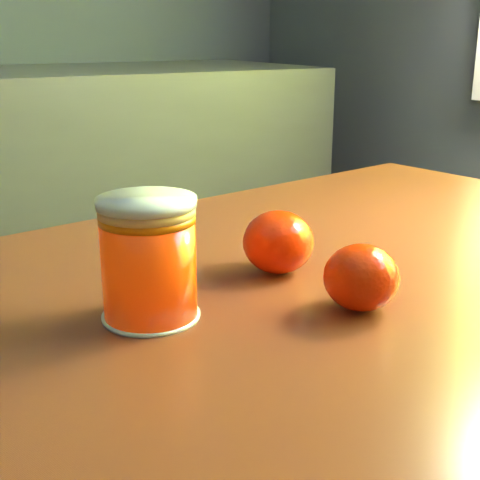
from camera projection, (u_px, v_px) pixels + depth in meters
table at (344, 379)px, 0.65m from camera, size 1.13×0.88×0.77m
juice_glass at (149, 260)px, 0.54m from camera, size 0.08×0.08×0.10m
orange_front at (361, 277)px, 0.56m from camera, size 0.08×0.08×0.06m
orange_back at (278, 242)px, 0.65m from camera, size 0.09×0.09×0.06m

